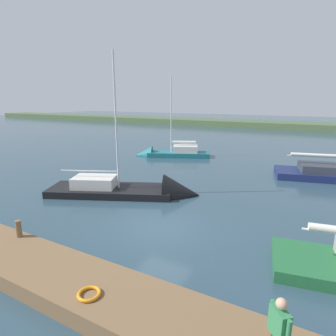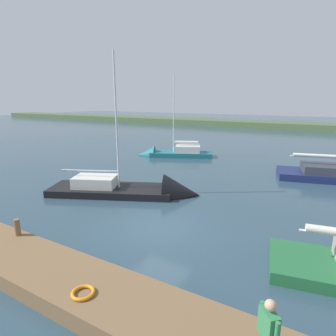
# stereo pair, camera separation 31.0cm
# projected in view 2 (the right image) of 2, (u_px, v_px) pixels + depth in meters

# --- Properties ---
(ground_plane) EXTENTS (200.00, 200.00, 0.00)m
(ground_plane) POSITION_uv_depth(u_px,v_px,m) (158.00, 228.00, 12.95)
(ground_plane) COLOR #2D4756
(far_shoreline) EXTENTS (180.00, 8.00, 2.40)m
(far_shoreline) POSITION_uv_depth(u_px,v_px,m) (292.00, 128.00, 57.15)
(far_shoreline) COLOR #4C603D
(far_shoreline) RESTS_ON ground_plane
(dock_pier) EXTENTS (25.87, 2.23, 0.56)m
(dock_pier) POSITION_uv_depth(u_px,v_px,m) (72.00, 283.00, 8.64)
(dock_pier) COLOR brown
(dock_pier) RESTS_ON ground_plane
(mooring_post_near) EXTENTS (0.22, 0.22, 0.67)m
(mooring_post_near) POSITION_uv_depth(u_px,v_px,m) (17.00, 227.00, 11.01)
(mooring_post_near) COLOR brown
(mooring_post_near) RESTS_ON dock_pier
(life_ring_buoy) EXTENTS (0.66, 0.66, 0.10)m
(life_ring_buoy) POSITION_uv_depth(u_px,v_px,m) (83.00, 293.00, 7.71)
(life_ring_buoy) COLOR orange
(life_ring_buoy) RESTS_ON dock_pier
(sailboat_behind_pier) EXTENTS (9.59, 6.09, 9.68)m
(sailboat_behind_pier) POSITION_uv_depth(u_px,v_px,m) (141.00, 192.00, 17.46)
(sailboat_behind_pier) COLOR black
(sailboat_behind_pier) RESTS_ON ground_plane
(sailboat_inner_slip) EXTENTS (7.89, 4.98, 9.02)m
(sailboat_inner_slip) POSITION_uv_depth(u_px,v_px,m) (170.00, 155.00, 29.21)
(sailboat_inner_slip) COLOR #1E6B75
(sailboat_inner_slip) RESTS_ON ground_plane
(person_on_dock) EXTENTS (0.45, 0.49, 1.63)m
(person_on_dock) POSITION_uv_depth(u_px,v_px,m) (268.00, 332.00, 5.33)
(person_on_dock) COLOR #28282D
(person_on_dock) RESTS_ON dock_pier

